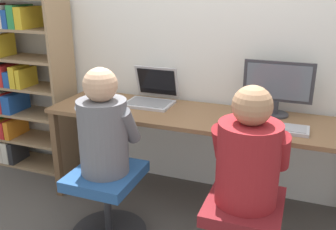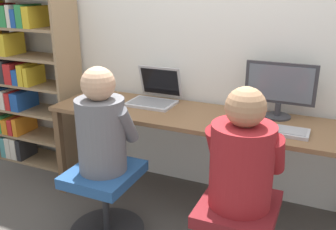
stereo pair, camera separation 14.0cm
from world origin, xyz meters
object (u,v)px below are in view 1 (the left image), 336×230
Objects in this scene: office_chair_right at (107,200)px; desktop_monitor at (278,87)px; person_at_monitor at (249,155)px; bookshelf at (15,82)px; keyboard at (273,127)px; laptop at (152,96)px; person_at_laptop at (103,128)px.

desktop_monitor is at bearing 38.34° from office_chair_right.
bookshelf is at bearing 161.78° from person_at_monitor.
keyboard is 0.51m from person_at_monitor.
person_at_monitor is at bearing -40.40° from laptop.
office_chair_right is at bearing -90.00° from person_at_laptop.
person_at_laptop reaches higher than person_at_monitor.
office_chair_right is at bearing -153.93° from keyboard.
person_at_monitor is 0.89m from person_at_laptop.
office_chair_right is at bearing 178.09° from person_at_monitor.
laptop is 0.70× the size of office_chair_right.
bookshelf reaches higher than person_at_laptop.
bookshelf is at bearing 174.59° from keyboard.
desktop_monitor is 1.22m from person_at_laptop.
desktop_monitor is at bearing 38.18° from person_at_laptop.
laptop is at bearing -177.39° from desktop_monitor.
person_at_monitor is at bearing -98.61° from keyboard.
person_at_laptop reaches higher than office_chair_right.
bookshelf reaches higher than keyboard.
keyboard is at bearing 81.39° from person_at_monitor.
bookshelf reaches higher than laptop.
desktop_monitor is at bearing 2.61° from laptop.
desktop_monitor is at bearing 93.32° from keyboard.
person_at_monitor is (0.89, -0.03, 0.49)m from office_chair_right.
desktop_monitor reaches higher than laptop.
keyboard is 2.26m from bookshelf.
laptop is 0.53× the size of person_at_laptop.
laptop is 1.14m from person_at_monitor.
bookshelf reaches higher than desktop_monitor.
person_at_laptop is (-0.89, 0.03, 0.02)m from person_at_monitor.
person_at_monitor is 2.29m from bookshelf.
person_at_monitor is (-0.08, -0.50, 0.02)m from keyboard.
person_at_laptop is at bearing -27.96° from bookshelf.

